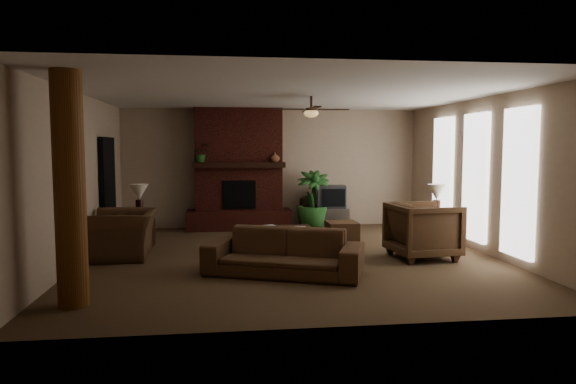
{
  "coord_description": "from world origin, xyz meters",
  "views": [
    {
      "loc": [
        -1.14,
        -8.66,
        1.91
      ],
      "look_at": [
        0.0,
        0.4,
        1.1
      ],
      "focal_mm": 31.82,
      "sensor_mm": 36.0,
      "label": 1
    }
  ],
  "objects": [
    {
      "name": "ottoman",
      "position": [
        1.22,
        1.33,
        0.2
      ],
      "size": [
        0.6,
        0.6,
        0.4
      ],
      "primitive_type": "cube",
      "rotation": [
        0.0,
        0.0,
        0.01
      ],
      "color": "#4E3621",
      "rests_on": "ground"
    },
    {
      "name": "side_table_right",
      "position": [
        2.87,
        0.53,
        0.28
      ],
      "size": [
        0.63,
        0.63,
        0.55
      ],
      "primitive_type": "cube",
      "rotation": [
        0.0,
        0.0,
        -0.3
      ],
      "color": "black",
      "rests_on": "ground"
    },
    {
      "name": "doorway",
      "position": [
        -3.44,
        1.8,
        1.05
      ],
      "size": [
        0.1,
        1.0,
        2.1
      ],
      "primitive_type": "cube",
      "color": "black",
      "rests_on": "ground"
    },
    {
      "name": "book_b",
      "position": [
        0.11,
        0.42,
        0.58
      ],
      "size": [
        0.21,
        0.06,
        0.29
      ],
      "primitive_type": "imported",
      "rotation": [
        0.0,
        0.0,
        -0.19
      ],
      "color": "#999999",
      "rests_on": "coffee_table"
    },
    {
      "name": "armchair_left",
      "position": [
        -2.88,
        0.36,
        0.54
      ],
      "size": [
        0.84,
        1.26,
        1.08
      ],
      "primitive_type": "imported",
      "rotation": [
        0.0,
        0.0,
        -1.54
      ],
      "color": "#4E3621",
      "rests_on": "ground"
    },
    {
      "name": "tv",
      "position": [
        1.32,
        2.87,
        0.76
      ],
      "size": [
        0.71,
        0.6,
        0.52
      ],
      "color": "#373739",
      "rests_on": "tv_stand"
    },
    {
      "name": "armchair_right",
      "position": [
        2.24,
        -0.39,
        0.53
      ],
      "size": [
        1.06,
        1.12,
        1.06
      ],
      "primitive_type": "imported",
      "rotation": [
        0.0,
        0.0,
        1.67
      ],
      "color": "#4E3621",
      "rests_on": "ground"
    },
    {
      "name": "floor_plant",
      "position": [
        0.88,
        2.83,
        0.38
      ],
      "size": [
        0.79,
        1.38,
        0.77
      ],
      "primitive_type": "imported",
      "rotation": [
        0.0,
        0.0,
        -0.02
      ],
      "color": "#265421",
      "rests_on": "ground"
    },
    {
      "name": "windows",
      "position": [
        3.45,
        0.2,
        1.35
      ],
      "size": [
        0.08,
        3.65,
        2.35
      ],
      "color": "white",
      "rests_on": "ground"
    },
    {
      "name": "lamp_left",
      "position": [
        -2.76,
        1.33,
        1.0
      ],
      "size": [
        0.44,
        0.44,
        0.65
      ],
      "color": "black",
      "rests_on": "side_table_left"
    },
    {
      "name": "tv_stand",
      "position": [
        1.31,
        2.86,
        0.25
      ],
      "size": [
        0.92,
        0.63,
        0.5
      ],
      "primitive_type": "cube",
      "rotation": [
        0.0,
        0.0,
        -0.17
      ],
      "color": "#B4B4B6",
      "rests_on": "ground"
    },
    {
      "name": "lamp_right",
      "position": [
        2.88,
        0.57,
        1.0
      ],
      "size": [
        0.37,
        0.37,
        0.65
      ],
      "color": "black",
      "rests_on": "side_table_right"
    },
    {
      "name": "mantel_plant",
      "position": [
        -1.65,
        3.03,
        1.72
      ],
      "size": [
        0.49,
        0.52,
        0.33
      ],
      "primitive_type": "imported",
      "rotation": [
        0.0,
        0.0,
        0.32
      ],
      "color": "#265421",
      "rests_on": "fireplace"
    },
    {
      "name": "mantel_vase",
      "position": [
        0.02,
        2.97,
        1.67
      ],
      "size": [
        0.23,
        0.24,
        0.22
      ],
      "primitive_type": "imported",
      "rotation": [
        0.0,
        0.0,
        -0.03
      ],
      "color": "brown",
      "rests_on": "fireplace"
    },
    {
      "name": "coffee_table",
      "position": [
        -0.14,
        0.57,
        0.37
      ],
      "size": [
        1.2,
        0.7,
        0.43
      ],
      "color": "black",
      "rests_on": "ground"
    },
    {
      "name": "book_a",
      "position": [
        -0.41,
        0.59,
        0.57
      ],
      "size": [
        0.21,
        0.09,
        0.29
      ],
      "primitive_type": "imported",
      "rotation": [
        0.0,
        0.0,
        0.3
      ],
      "color": "#999999",
      "rests_on": "coffee_table"
    },
    {
      "name": "sofa",
      "position": [
        -0.27,
        -1.21,
        0.45
      ],
      "size": [
        2.41,
        1.47,
        0.91
      ],
      "primitive_type": "imported",
      "rotation": [
        0.0,
        0.0,
        -0.37
      ],
      "color": "#4E3621",
      "rests_on": "ground"
    },
    {
      "name": "fireplace",
      "position": [
        -0.8,
        3.22,
        1.16
      ],
      "size": [
        2.4,
        0.7,
        2.8
      ],
      "color": "#4E1C14",
      "rests_on": "ground"
    },
    {
      "name": "side_table_left",
      "position": [
        -2.78,
        1.28,
        0.28
      ],
      "size": [
        0.59,
        0.59,
        0.55
      ],
      "primitive_type": "cube",
      "rotation": [
        0.0,
        0.0,
        -0.2
      ],
      "color": "black",
      "rests_on": "ground"
    },
    {
      "name": "ceiling_fan",
      "position": [
        0.4,
        0.3,
        2.53
      ],
      "size": [
        1.35,
        1.35,
        0.37
      ],
      "color": "black",
      "rests_on": "ceiling"
    },
    {
      "name": "log_column",
      "position": [
        -2.95,
        -2.4,
        1.4
      ],
      "size": [
        0.36,
        0.36,
        2.8
      ],
      "primitive_type": "cylinder",
      "color": "brown",
      "rests_on": "ground"
    },
    {
      "name": "floor_vase",
      "position": [
        0.8,
        3.15,
        0.43
      ],
      "size": [
        0.34,
        0.34,
        0.77
      ],
      "color": "black",
      "rests_on": "ground"
    },
    {
      "name": "room_shell",
      "position": [
        0.0,
        0.0,
        1.4
      ],
      "size": [
        7.0,
        7.0,
        7.0
      ],
      "color": "brown",
      "rests_on": "ground"
    }
  ]
}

